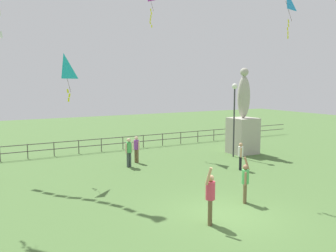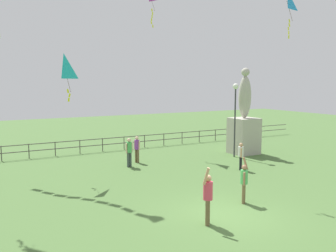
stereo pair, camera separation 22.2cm
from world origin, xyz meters
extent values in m
plane|color=#4C7038|center=(0.00, 0.00, 0.00)|extent=(80.00, 80.00, 0.00)
cube|color=#B2AD9E|center=(8.28, 8.65, 1.23)|extent=(1.68, 1.68, 2.45)
ellipsoid|color=#B2AD9E|center=(8.28, 8.65, 3.88)|extent=(0.90, 0.76, 2.85)
sphere|color=#B2AD9E|center=(8.28, 8.65, 5.55)|extent=(0.56, 0.56, 0.56)
cylinder|color=#38383D|center=(6.99, 8.06, 2.23)|extent=(0.10, 0.10, 4.47)
sphere|color=white|center=(6.99, 8.06, 4.62)|extent=(0.36, 0.36, 0.36)
cylinder|color=brown|center=(-1.09, -0.47, 0.44)|extent=(0.15, 0.15, 0.88)
cylinder|color=brown|center=(-0.99, -0.33, 0.44)|extent=(0.15, 0.15, 0.88)
cylinder|color=#D83F59|center=(-1.04, -0.40, 1.20)|extent=(0.32, 0.32, 0.63)
sphere|color=tan|center=(-1.04, -0.40, 1.63)|extent=(0.24, 0.24, 0.24)
cylinder|color=tan|center=(-1.21, -0.54, 1.75)|extent=(0.25, 0.23, 0.60)
cylinder|color=tan|center=(-0.91, -0.23, 1.16)|extent=(0.10, 0.10, 0.59)
cylinder|color=#3F4C47|center=(-0.05, 8.78, 0.43)|extent=(0.15, 0.15, 0.85)
cylinder|color=#3F4C47|center=(-0.21, 8.72, 0.43)|extent=(0.15, 0.15, 0.85)
cylinder|color=#4CB259|center=(-0.13, 8.75, 1.15)|extent=(0.31, 0.31, 0.60)
sphere|color=beige|center=(-0.13, 8.75, 1.57)|extent=(0.23, 0.23, 0.23)
cylinder|color=beige|center=(0.06, 8.82, 1.11)|extent=(0.09, 0.09, 0.57)
cylinder|color=beige|center=(-0.33, 8.68, 1.11)|extent=(0.09, 0.09, 0.57)
cylinder|color=brown|center=(1.55, 0.78, 0.40)|extent=(0.14, 0.14, 0.80)
cylinder|color=brown|center=(1.46, 0.66, 0.40)|extent=(0.14, 0.14, 0.80)
cylinder|color=#4CB259|center=(1.51, 0.72, 1.08)|extent=(0.29, 0.29, 0.57)
sphere|color=#8C6647|center=(1.51, 0.72, 1.47)|extent=(0.21, 0.21, 0.21)
cylinder|color=#8C6647|center=(1.67, 0.84, 1.59)|extent=(0.24, 0.22, 0.54)
cylinder|color=#8C6647|center=(1.38, 0.57, 1.05)|extent=(0.09, 0.09, 0.54)
cylinder|color=black|center=(5.05, 5.12, 0.39)|extent=(0.13, 0.13, 0.78)
cylinder|color=black|center=(4.96, 5.00, 0.39)|extent=(0.13, 0.13, 0.78)
cylinder|color=white|center=(5.01, 5.06, 1.05)|extent=(0.28, 0.28, 0.55)
sphere|color=tan|center=(5.01, 5.06, 1.43)|extent=(0.21, 0.21, 0.21)
cylinder|color=tan|center=(5.11, 5.21, 1.02)|extent=(0.09, 0.09, 0.52)
cylinder|color=tan|center=(4.90, 4.90, 1.02)|extent=(0.09, 0.09, 0.52)
cylinder|color=brown|center=(0.68, 9.63, 0.41)|extent=(0.14, 0.14, 0.82)
cylinder|color=brown|center=(0.74, 9.48, 0.41)|extent=(0.14, 0.14, 0.82)
cylinder|color=purple|center=(0.71, 9.56, 1.11)|extent=(0.30, 0.30, 0.58)
sphere|color=beige|center=(0.71, 9.56, 1.50)|extent=(0.22, 0.22, 0.22)
cylinder|color=beige|center=(0.63, 9.74, 1.07)|extent=(0.09, 0.09, 0.55)
cylinder|color=beige|center=(0.78, 9.37, 1.07)|extent=(0.09, 0.09, 0.55)
pyramid|color=#19B2B2|center=(-3.77, 8.26, 5.65)|extent=(0.99, 0.91, 1.27)
cylinder|color=#4C381E|center=(-3.66, 8.13, 5.01)|extent=(0.25, 0.29, 1.27)
cube|color=yellow|center=(-3.65, 8.13, 4.42)|extent=(0.10, 0.04, 0.21)
cube|color=yellow|center=(-3.57, 8.17, 4.20)|extent=(0.12, 0.04, 0.21)
cube|color=yellow|center=(-3.62, 8.15, 3.98)|extent=(0.08, 0.05, 0.20)
cylinder|color=#4C381E|center=(3.62, 13.32, 10.58)|extent=(0.56, 0.22, 1.30)
cube|color=yellow|center=(3.62, 13.32, 9.94)|extent=(0.09, 0.02, 0.20)
cube|color=yellow|center=(3.68, 13.35, 9.72)|extent=(0.08, 0.01, 0.20)
cube|color=yellow|center=(3.63, 13.32, 9.50)|extent=(0.10, 0.04, 0.20)
cube|color=yellow|center=(3.57, 13.29, 9.28)|extent=(0.09, 0.03, 0.20)
cube|color=yellow|center=(3.55, 13.28, 9.06)|extent=(0.11, 0.04, 0.21)
cube|color=yellow|center=(3.71, 13.36, 8.84)|extent=(0.08, 0.02, 0.20)
pyramid|color=#198CD1|center=(8.03, 5.02, 9.45)|extent=(0.88, 0.60, 1.17)
cylinder|color=#4C381E|center=(8.08, 4.83, 8.86)|extent=(0.12, 0.40, 1.17)
cube|color=yellow|center=(8.11, 4.85, 8.31)|extent=(0.11, 0.03, 0.21)
cube|color=yellow|center=(8.13, 4.86, 8.09)|extent=(0.11, 0.04, 0.21)
cube|color=yellow|center=(8.00, 4.79, 7.87)|extent=(0.10, 0.05, 0.20)
cube|color=yellow|center=(8.09, 4.84, 7.65)|extent=(0.11, 0.04, 0.21)
cube|color=yellow|center=(8.13, 4.85, 7.43)|extent=(0.11, 0.04, 0.21)
cylinder|color=#4C4742|center=(-6.51, 14.00, 0.47)|extent=(0.06, 0.06, 0.95)
cylinder|color=#4C4742|center=(-4.90, 14.00, 0.47)|extent=(0.06, 0.06, 0.95)
cylinder|color=#4C4742|center=(-3.26, 14.00, 0.47)|extent=(0.06, 0.06, 0.95)
cylinder|color=#4C4742|center=(-1.61, 14.00, 0.47)|extent=(0.06, 0.06, 0.95)
cylinder|color=#4C4742|center=(0.00, 14.00, 0.47)|extent=(0.06, 0.06, 0.95)
cylinder|color=#4C4742|center=(1.63, 14.00, 0.47)|extent=(0.06, 0.06, 0.95)
cylinder|color=#4C4742|center=(3.27, 14.00, 0.47)|extent=(0.06, 0.06, 0.95)
cylinder|color=#4C4742|center=(4.92, 14.00, 0.47)|extent=(0.06, 0.06, 0.95)
cylinder|color=#4C4742|center=(6.56, 14.00, 0.47)|extent=(0.06, 0.06, 0.95)
cylinder|color=#4C4742|center=(8.20, 14.00, 0.47)|extent=(0.06, 0.06, 0.95)
cylinder|color=#4C4742|center=(9.81, 14.00, 0.47)|extent=(0.06, 0.06, 0.95)
cylinder|color=#4C4742|center=(11.46, 14.00, 0.47)|extent=(0.06, 0.06, 0.95)
cylinder|color=#4C4742|center=(13.12, 14.00, 0.47)|extent=(0.06, 0.06, 0.95)
cylinder|color=#4C4742|center=(14.74, 14.00, 0.47)|extent=(0.06, 0.06, 0.95)
cube|color=#4C4742|center=(0.00, 14.00, 0.91)|extent=(36.00, 0.05, 0.05)
cube|color=#4C4742|center=(0.00, 14.00, 0.47)|extent=(36.00, 0.05, 0.05)
camera|label=1|loc=(-8.05, -9.95, 4.84)|focal=38.17mm
camera|label=2|loc=(-7.86, -10.06, 4.84)|focal=38.17mm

